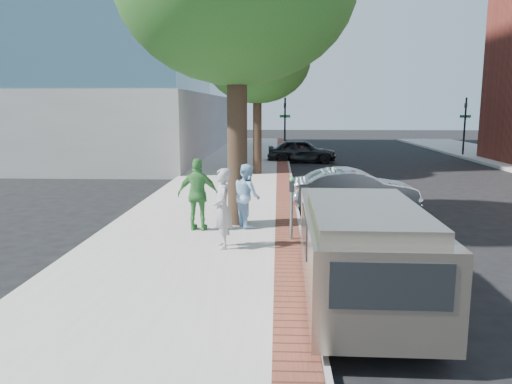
# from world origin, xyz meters

# --- Properties ---
(ground) EXTENTS (120.00, 120.00, 0.00)m
(ground) POSITION_xyz_m (0.00, 0.00, 0.00)
(ground) COLOR black
(ground) RESTS_ON ground
(sidewalk) EXTENTS (5.00, 60.00, 0.15)m
(sidewalk) POSITION_xyz_m (-1.50, 8.00, 0.07)
(sidewalk) COLOR #9E9991
(sidewalk) RESTS_ON ground
(brick_strip) EXTENTS (0.60, 60.00, 0.01)m
(brick_strip) POSITION_xyz_m (0.70, 8.00, 0.15)
(brick_strip) COLOR brown
(brick_strip) RESTS_ON sidewalk
(curb) EXTENTS (0.10, 60.00, 0.15)m
(curb) POSITION_xyz_m (1.05, 8.00, 0.07)
(curb) COLOR gray
(curb) RESTS_ON ground
(office_base) EXTENTS (18.20, 22.20, 4.00)m
(office_base) POSITION_xyz_m (-13.00, 22.00, 2.00)
(office_base) COLOR gray
(office_base) RESTS_ON ground
(signal_near) EXTENTS (0.70, 0.15, 3.80)m
(signal_near) POSITION_xyz_m (0.90, 22.00, 2.25)
(signal_near) COLOR black
(signal_near) RESTS_ON ground
(signal_far) EXTENTS (0.70, 0.15, 3.80)m
(signal_far) POSITION_xyz_m (12.50, 22.00, 2.25)
(signal_far) COLOR black
(signal_far) RESTS_ON ground
(tree_far) EXTENTS (4.80, 4.80, 7.14)m
(tree_far) POSITION_xyz_m (-0.50, 12.00, 5.30)
(tree_far) COLOR black
(tree_far) RESTS_ON sidewalk
(parking_meter) EXTENTS (0.12, 0.32, 1.47)m
(parking_meter) POSITION_xyz_m (0.78, 0.34, 1.21)
(parking_meter) COLOR gray
(parking_meter) RESTS_ON sidewalk
(person_gray) EXTENTS (0.54, 0.71, 1.76)m
(person_gray) POSITION_xyz_m (-0.75, -0.41, 1.03)
(person_gray) COLOR #999A9E
(person_gray) RESTS_ON sidewalk
(person_officer) EXTENTS (0.90, 0.98, 1.63)m
(person_officer) POSITION_xyz_m (-0.33, 1.59, 0.97)
(person_officer) COLOR #96C2E9
(person_officer) RESTS_ON sidewalk
(person_green) EXTENTS (1.10, 0.55, 1.81)m
(person_green) POSITION_xyz_m (-1.52, 1.16, 1.05)
(person_green) COLOR #3F8C40
(person_green) RESTS_ON sidewalk
(sedan_silver) EXTENTS (4.01, 1.63, 1.29)m
(sedan_silver) POSITION_xyz_m (2.86, 4.57, 0.65)
(sedan_silver) COLOR #A5A8AC
(sedan_silver) RESTS_ON ground
(bg_car) EXTENTS (4.01, 1.62, 1.36)m
(bg_car) POSITION_xyz_m (1.84, 18.09, 0.68)
(bg_car) COLOR black
(bg_car) RESTS_ON ground
(van) EXTENTS (1.87, 4.74, 1.73)m
(van) POSITION_xyz_m (1.80, -3.06, 0.95)
(van) COLOR gray
(van) RESTS_ON ground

